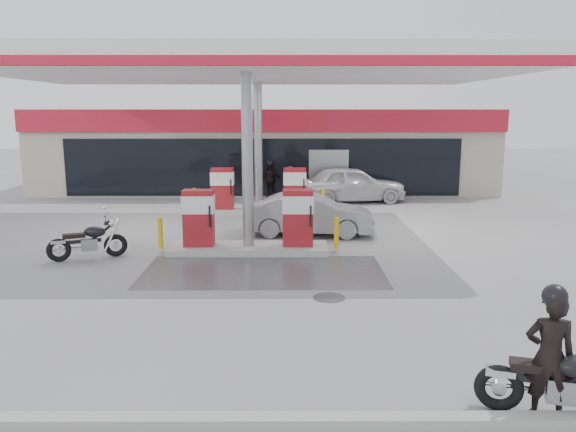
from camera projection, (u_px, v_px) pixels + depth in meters
name	position (u px, v px, depth m)	size (l,w,h in m)	color
ground	(243.00, 271.00, 14.04)	(90.00, 90.00, 0.00)	gray
wet_patch	(263.00, 271.00, 14.04)	(6.00, 3.00, 0.00)	#4C4C4F
drain_cover	(329.00, 298.00, 12.08)	(0.70, 0.70, 0.01)	#38383A
kerb	(202.00, 422.00, 7.15)	(28.00, 0.25, 0.15)	gray
store_building	(266.00, 148.00, 29.32)	(22.00, 8.22, 4.00)	#B8AC9A
canopy	(253.00, 69.00, 17.97)	(16.00, 10.02, 5.51)	silver
pump_island_near	(248.00, 227.00, 15.87)	(5.14, 1.30, 1.78)	#9E9E99
pump_island_far	(259.00, 195.00, 21.76)	(5.14, 1.30, 1.78)	#9E9E99
main_motorcycle	(563.00, 384.00, 7.27)	(2.09, 1.00, 1.10)	black
biker_main	(549.00, 356.00, 7.25)	(0.62, 0.41, 1.71)	black
parked_motorcycle	(89.00, 242.00, 15.14)	(1.98, 1.05, 1.07)	black
sedan_white	(352.00, 184.00, 24.49)	(1.86, 4.63, 1.58)	silver
attendant	(290.00, 184.00, 24.51)	(0.76, 0.59, 1.57)	#56565A
hatchback_silver	(310.00, 214.00, 18.04)	(1.43, 4.09, 1.35)	gray
parked_car_left	(121.00, 183.00, 26.83)	(1.49, 3.65, 1.06)	#B0B2B8
parked_car_right	(361.00, 186.00, 25.74)	(1.77, 3.85, 1.07)	#171C4E
biker_walking	(270.00, 180.00, 25.48)	(0.98, 0.41, 1.66)	black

